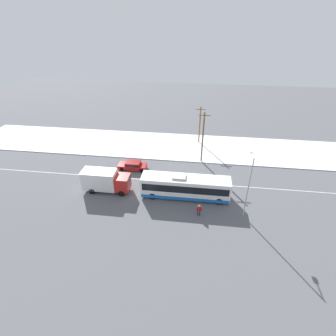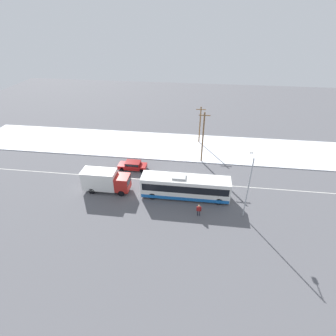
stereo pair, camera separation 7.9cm
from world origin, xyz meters
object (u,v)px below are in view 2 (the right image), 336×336
at_px(pedestrian_at_stop, 199,209).
at_px(utility_pole_snowlot, 200,124).
at_px(streetlamp, 249,181).
at_px(utility_pole_roadside, 203,137).
at_px(box_truck, 105,180).
at_px(sedan_car, 133,165).
at_px(city_bus, 185,187).

relative_size(pedestrian_at_stop, utility_pole_snowlot, 0.24).
xyz_separation_m(pedestrian_at_stop, streetlamp, (5.56, 1.01, 4.13)).
xyz_separation_m(pedestrian_at_stop, utility_pole_roadside, (0.03, 13.79, 3.50)).
bearing_deg(box_truck, sedan_car, 68.87).
height_order(pedestrian_at_stop, streetlamp, streetlamp).
distance_m(city_bus, sedan_car, 10.87).
bearing_deg(sedan_car, streetlamp, 151.93).
bearing_deg(utility_pole_roadside, streetlamp, -66.59).
xyz_separation_m(streetlamp, utility_pole_roadside, (-5.53, 12.78, -0.62)).
bearing_deg(utility_pole_roadside, pedestrian_at_stop, -90.12).
bearing_deg(streetlamp, pedestrian_at_stop, -169.68).
xyz_separation_m(city_bus, utility_pole_roadside, (2.01, 10.11, 2.92)).
bearing_deg(utility_pole_snowlot, streetlamp, -72.95).
xyz_separation_m(city_bus, sedan_car, (-8.94, 6.12, -0.88)).
relative_size(sedan_car, utility_pole_snowlot, 0.64).
bearing_deg(utility_pole_roadside, box_truck, -142.77).
distance_m(box_truck, streetlamp, 19.34).
height_order(sedan_car, utility_pole_snowlot, utility_pole_snowlot).
bearing_deg(box_truck, streetlamp, -8.01).
xyz_separation_m(sedan_car, pedestrian_at_stop, (10.92, -9.80, 0.29)).
xyz_separation_m(streetlamp, utility_pole_snowlot, (-6.15, 20.04, -1.43)).
relative_size(sedan_car, pedestrian_at_stop, 2.66).
bearing_deg(box_truck, utility_pole_roadside, 37.23).
height_order(box_truck, pedestrian_at_stop, box_truck).
bearing_deg(box_truck, utility_pole_snowlot, 53.83).
xyz_separation_m(box_truck, utility_pole_snowlot, (12.71, 17.38, 1.99)).
relative_size(box_truck, pedestrian_at_stop, 3.90).
bearing_deg(city_bus, box_truck, -179.90).
distance_m(pedestrian_at_stop, utility_pole_snowlot, 21.23).
xyz_separation_m(city_bus, streetlamp, (7.54, -2.67, 3.54)).
height_order(pedestrian_at_stop, utility_pole_roadside, utility_pole_roadside).
distance_m(sedan_car, utility_pole_roadside, 12.26).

